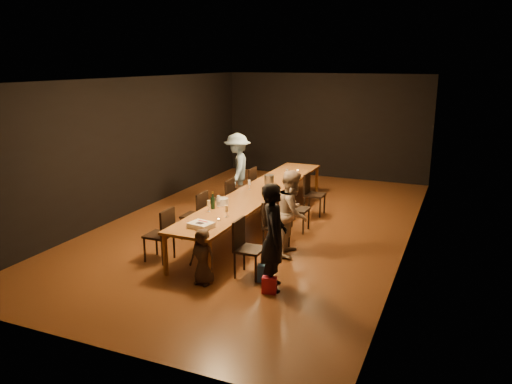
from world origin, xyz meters
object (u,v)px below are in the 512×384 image
at_px(chair_right_2, 298,209).
at_px(chair_left_0, 159,234).
at_px(table, 259,193).
at_px(birthday_cake, 201,225).
at_px(chair_left_1, 194,215).
at_px(child, 203,257).
at_px(chair_right_1, 277,226).
at_px(chair_left_3, 245,187).
at_px(ice_bucket, 269,180).
at_px(chair_right_3, 315,194).
at_px(woman_birthday, 274,237).
at_px(man_blue, 237,168).
at_px(chair_right_0, 250,249).
at_px(woman_tan, 292,213).
at_px(champagne_bottle, 213,200).
at_px(chair_left_2, 222,200).
at_px(plate_stack, 222,202).

height_order(chair_right_2, chair_left_0, same).
distance_m(table, birthday_cake, 2.53).
height_order(table, chair_left_1, chair_left_1).
bearing_deg(child, chair_right_1, 77.65).
height_order(chair_right_2, chair_left_3, same).
bearing_deg(ice_bucket, chair_left_1, -117.99).
height_order(chair_right_3, chair_left_0, same).
bearing_deg(woman_birthday, man_blue, 9.25).
bearing_deg(woman_birthday, chair_right_3, -14.91).
bearing_deg(chair_right_3, chair_left_0, -25.28).
distance_m(chair_right_0, woman_tan, 1.25).
bearing_deg(champagne_bottle, birthday_cake, -72.58).
bearing_deg(man_blue, chair_left_3, 32.98).
bearing_deg(child, champagne_bottle, 116.97).
relative_size(chair_left_0, woman_tan, 0.61).
xyz_separation_m(table, chair_right_0, (0.85, -2.40, -0.24)).
xyz_separation_m(chair_left_0, child, (1.15, -0.53, -0.03)).
bearing_deg(chair_right_0, chair_left_3, -154.72).
height_order(chair_right_1, champagne_bottle, champagne_bottle).
height_order(woman_birthday, woman_tan, woman_birthday).
xyz_separation_m(chair_right_2, woman_birthday, (0.50, -2.65, 0.35)).
bearing_deg(ice_bucket, chair_left_0, -107.23).
distance_m(chair_left_1, woman_birthday, 2.66).
relative_size(chair_left_2, chair_left_3, 1.00).
bearing_deg(child, chair_right_0, 49.19).
distance_m(chair_left_2, child, 3.15).
relative_size(chair_right_3, plate_stack, 4.17).
xyz_separation_m(chair_right_2, chair_right_3, (0.00, 1.20, 0.00)).
bearing_deg(child, ice_bucket, 99.61).
bearing_deg(champagne_bottle, chair_right_2, 53.88).
distance_m(chair_right_0, woman_birthday, 0.66).
distance_m(chair_right_1, champagne_bottle, 1.24).
xyz_separation_m(chair_left_1, woman_tan, (2.00, -0.02, 0.29)).
bearing_deg(plate_stack, chair_left_1, 177.82).
xyz_separation_m(chair_left_2, birthday_cake, (0.91, -2.53, 0.33)).
bearing_deg(chair_right_3, child, -7.60).
xyz_separation_m(chair_right_1, plate_stack, (-1.07, -0.02, 0.35)).
bearing_deg(plate_stack, chair_right_3, 66.19).
bearing_deg(woman_tan, chair_left_1, 83.00).
xyz_separation_m(chair_left_1, man_blue, (-0.30, 2.62, 0.38)).
bearing_deg(chair_left_0, ice_bucket, -17.23).
height_order(chair_right_3, child, chair_right_3).
distance_m(woman_tan, champagne_bottle, 1.45).
height_order(chair_left_3, ice_bucket, ice_bucket).
bearing_deg(chair_right_2, chair_left_2, -90.00).
xyz_separation_m(chair_right_3, woman_birthday, (0.50, -3.85, 0.35)).
height_order(woman_birthday, plate_stack, woman_birthday).
relative_size(woman_birthday, ice_bucket, 7.01).
xyz_separation_m(child, champagne_bottle, (-0.56, 1.41, 0.47)).
relative_size(table, man_blue, 3.56).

